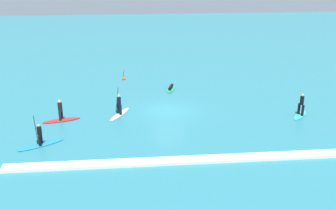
{
  "coord_description": "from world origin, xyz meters",
  "views": [
    {
      "loc": [
        -2.9,
        -30.99,
        12.35
      ],
      "look_at": [
        0.0,
        0.0,
        0.5
      ],
      "focal_mm": 41.9,
      "sensor_mm": 36.0,
      "label": 1
    }
  ],
  "objects_px": {
    "surfer_on_green_board": "(171,88)",
    "marker_buoy": "(124,78)",
    "surfer_on_teal_board": "(301,109)",
    "surfer_on_blue_board": "(40,140)",
    "surfer_on_white_board": "(119,109)",
    "surfer_on_red_board": "(61,116)"
  },
  "relations": [
    {
      "from": "surfer_on_teal_board",
      "to": "surfer_on_green_board",
      "type": "distance_m",
      "value": 12.7
    },
    {
      "from": "surfer_on_white_board",
      "to": "marker_buoy",
      "type": "height_order",
      "value": "surfer_on_white_board"
    },
    {
      "from": "surfer_on_teal_board",
      "to": "surfer_on_white_board",
      "type": "distance_m",
      "value": 14.98
    },
    {
      "from": "marker_buoy",
      "to": "surfer_on_blue_board",
      "type": "bearing_deg",
      "value": -110.24
    },
    {
      "from": "marker_buoy",
      "to": "surfer_on_white_board",
      "type": "bearing_deg",
      "value": -91.36
    },
    {
      "from": "surfer_on_green_board",
      "to": "surfer_on_teal_board",
      "type": "bearing_deg",
      "value": -111.57
    },
    {
      "from": "surfer_on_red_board",
      "to": "surfer_on_white_board",
      "type": "distance_m",
      "value": 4.7
    },
    {
      "from": "surfer_on_green_board",
      "to": "surfer_on_white_board",
      "type": "relative_size",
      "value": 0.85
    },
    {
      "from": "surfer_on_red_board",
      "to": "surfer_on_white_board",
      "type": "height_order",
      "value": "surfer_on_white_board"
    },
    {
      "from": "surfer_on_white_board",
      "to": "surfer_on_blue_board",
      "type": "bearing_deg",
      "value": 161.14
    },
    {
      "from": "surfer_on_green_board",
      "to": "surfer_on_white_board",
      "type": "height_order",
      "value": "surfer_on_white_board"
    },
    {
      "from": "surfer_on_teal_board",
      "to": "marker_buoy",
      "type": "distance_m",
      "value": 18.65
    },
    {
      "from": "surfer_on_green_board",
      "to": "marker_buoy",
      "type": "bearing_deg",
      "value": 68.79
    },
    {
      "from": "surfer_on_white_board",
      "to": "surfer_on_blue_board",
      "type": "xyz_separation_m",
      "value": [
        -5.33,
        -5.19,
        -0.12
      ]
    },
    {
      "from": "surfer_on_green_board",
      "to": "surfer_on_white_board",
      "type": "distance_m",
      "value": 7.97
    },
    {
      "from": "surfer_on_teal_board",
      "to": "surfer_on_blue_board",
      "type": "relative_size",
      "value": 0.72
    },
    {
      "from": "surfer_on_blue_board",
      "to": "marker_buoy",
      "type": "bearing_deg",
      "value": -140.83
    },
    {
      "from": "surfer_on_red_board",
      "to": "surfer_on_teal_board",
      "type": "bearing_deg",
      "value": -17.83
    },
    {
      "from": "surfer_on_blue_board",
      "to": "marker_buoy",
      "type": "relative_size",
      "value": 2.84
    },
    {
      "from": "surfer_on_teal_board",
      "to": "surfer_on_green_board",
      "type": "height_order",
      "value": "surfer_on_teal_board"
    },
    {
      "from": "surfer_on_red_board",
      "to": "surfer_on_blue_board",
      "type": "height_order",
      "value": "surfer_on_blue_board"
    },
    {
      "from": "surfer_on_teal_board",
      "to": "surfer_on_red_board",
      "type": "height_order",
      "value": "surfer_on_teal_board"
    }
  ]
}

